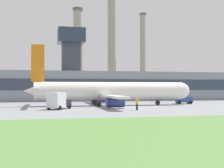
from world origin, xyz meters
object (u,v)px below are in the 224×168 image
(pushback_tug, at_px, (184,99))
(baggage_truck, at_px, (58,101))
(airplane, at_px, (109,91))
(ground_crew_person, at_px, (137,104))

(pushback_tug, height_order, baggage_truck, baggage_truck)
(airplane, height_order, baggage_truck, airplane)
(airplane, bearing_deg, ground_crew_person, -81.88)
(airplane, distance_m, ground_crew_person, 12.33)
(pushback_tug, relative_size, baggage_truck, 0.75)
(baggage_truck, height_order, ground_crew_person, baggage_truck)
(pushback_tug, bearing_deg, ground_crew_person, -134.39)
(baggage_truck, relative_size, ground_crew_person, 2.62)
(airplane, relative_size, ground_crew_person, 16.95)
(pushback_tug, distance_m, baggage_truck, 28.29)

